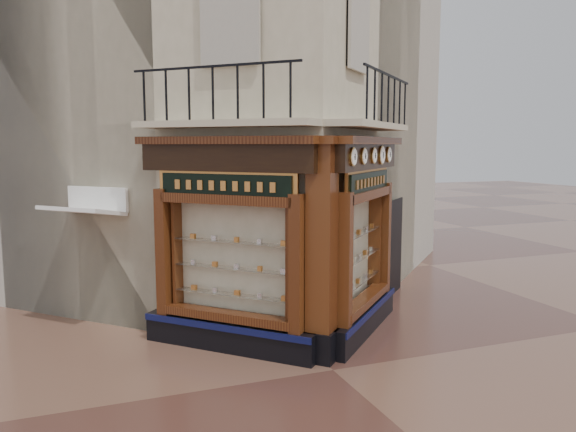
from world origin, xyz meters
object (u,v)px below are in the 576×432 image
clock_a (353,157)px  signboard_right (368,182)px  signboard_left (225,186)px  clock_b (364,156)px  awning (88,331)px  corner_pilaster (322,253)px  clock_c (374,156)px  clock_d (382,155)px  clock_e (389,155)px

clock_a → signboard_right: clock_a is taller
signboard_left → clock_a: bearing=-162.4°
clock_b → awning: (-4.91, 2.75, -3.62)m
corner_pilaster → clock_c: bearing=-14.1°
awning → clock_d: bearing=-152.6°
clock_b → clock_d: bearing=-0.0°
clock_a → clock_c: bearing=-0.0°
clock_d → signboard_right: bearing=168.8°
clock_e → awning: 7.34m
corner_pilaster → signboard_right: 2.12m
clock_e → clock_a: bearing=180.0°
corner_pilaster → clock_e: corner_pilaster is taller
awning → signboard_left: 4.48m
clock_d → awning: size_ratio=0.25×
clock_c → signboard_right: (-0.04, 0.11, -0.52)m
clock_b → clock_c: clock_c is taller
clock_a → clock_d: clock_d is taller
clock_b → awning: bearing=105.7°
clock_a → clock_e: size_ratio=0.97×
clock_a → clock_e: bearing=-0.0°
clock_b → clock_c: (0.48, 0.48, 0.00)m
clock_e → signboard_left: size_ratio=0.16×
clock_c → signboard_right: size_ratio=0.16×
clock_e → signboard_left: clock_e is taller
clock_a → awning: (-4.44, 3.21, -3.62)m
clock_b → clock_e: bearing=0.0°
corner_pilaster → clock_c: size_ratio=12.56×
clock_a → clock_b: size_ratio=1.06×
clock_b → clock_d: 1.28m
corner_pilaster → signboard_right: bearing=-10.2°
clock_b → signboard_left: (-2.49, 0.59, -0.52)m
corner_pilaster → clock_e: 3.37m
clock_c → signboard_left: 3.01m
clock_a → signboard_left: bearing=107.6°
corner_pilaster → awning: (-3.88, 3.17, -1.95)m
clock_a → clock_b: clock_a is taller
corner_pilaster → clock_d: size_ratio=10.31×
awning → signboard_right: 6.54m
clock_e → signboard_left: 3.91m
clock_d → awning: (-5.81, 1.84, -3.62)m
clock_e → clock_c: bearing=180.0°
clock_c → signboard_right: bearing=66.8°
corner_pilaster → clock_d: bearing=-10.5°
clock_e → signboard_right: clock_e is taller
corner_pilaster → signboard_left: size_ratio=1.93×
signboard_left → signboard_right: size_ratio=1.05×
clock_b → clock_e: 1.86m
clock_e → signboard_right: (-0.88, -0.73, -0.52)m
corner_pilaster → awning: size_ratio=2.56×
clock_b → signboard_right: (0.43, 0.59, -0.52)m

